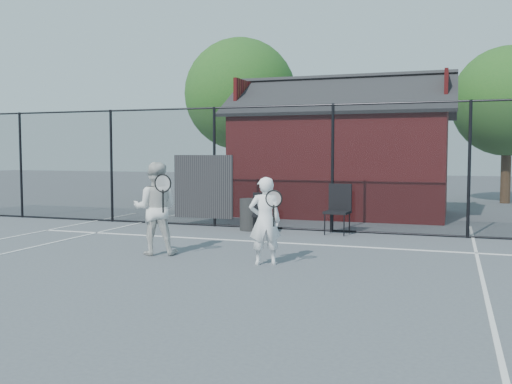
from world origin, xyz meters
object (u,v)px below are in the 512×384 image
(chair_left, at_px, (337,210))
(clubhouse, at_px, (343,161))
(waste_bin, at_px, (251,215))
(player_front, at_px, (265,221))
(player_back, at_px, (156,208))
(chair_right, at_px, (262,214))

(chair_left, bearing_deg, clubhouse, 104.51)
(waste_bin, bearing_deg, clubhouse, 72.43)
(clubhouse, bearing_deg, player_front, -88.36)
(player_back, height_order, chair_left, player_back)
(clubhouse, relative_size, waste_bin, 8.55)
(chair_left, height_order, chair_right, chair_left)
(player_front, bearing_deg, chair_right, 109.33)
(chair_right, relative_size, waste_bin, 1.19)
(chair_left, height_order, waste_bin, chair_left)
(player_back, xyz_separation_m, waste_bin, (0.56, 3.60, -0.47))
(chair_left, distance_m, chair_right, 1.74)
(chair_left, bearing_deg, waste_bin, -174.53)
(player_front, distance_m, chair_right, 3.74)
(clubhouse, relative_size, player_back, 3.85)
(clubhouse, height_order, chair_left, clubhouse)
(player_back, xyz_separation_m, chair_right, (0.95, 3.27, -0.39))
(chair_left, bearing_deg, chair_right, -163.35)
(player_front, xyz_separation_m, chair_right, (-1.24, 3.52, -0.28))
(chair_right, bearing_deg, player_front, -85.63)
(clubhouse, height_order, chair_right, clubhouse)
(clubhouse, distance_m, player_back, 8.27)
(player_front, distance_m, chair_left, 3.89)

